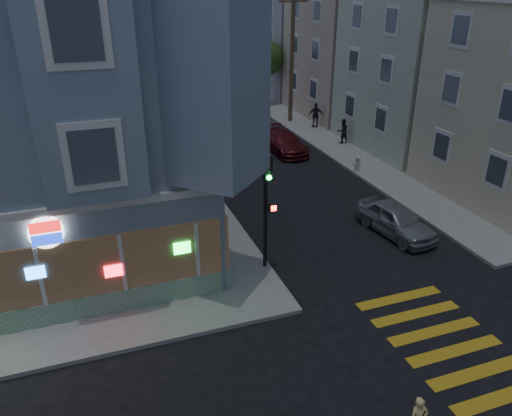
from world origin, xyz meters
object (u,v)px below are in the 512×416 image
utility_pole (292,57)px  parked_car_d (222,98)px  traffic_signal (267,193)px  fire_hydrant (358,163)px  pedestrian_b (316,115)px  parked_car_b (259,121)px  parked_car_a (396,220)px  pedestrian_a (343,131)px  parked_car_c (283,142)px  street_tree_near (265,58)px  street_tree_far (236,46)px

utility_pole → parked_car_d: 8.59m
traffic_signal → fire_hydrant: traffic_signal is taller
pedestrian_b → parked_car_b: (-3.93, 1.17, -0.39)m
parked_car_a → utility_pole: bearing=72.9°
utility_pole → fire_hydrant: utility_pole is taller
pedestrian_a → parked_car_b: (-3.93, 5.17, -0.30)m
parked_car_b → fire_hydrant: bearing=-80.4°
parked_car_c → street_tree_near: bearing=72.1°
traffic_signal → parked_car_d: bearing=77.2°
pedestrian_a → utility_pole: bearing=-82.6°
street_tree_near → pedestrian_b: 8.83m
pedestrian_b → parked_car_d: pedestrian_b is taller
fire_hydrant → parked_car_d: bearing=98.5°
parked_car_d → fire_hydrant: parked_car_d is taller
pedestrian_b → parked_car_b: size_ratio=0.45×
parked_car_a → parked_car_d: bearing=83.1°
parked_car_c → parked_car_d: parked_car_d is taller
street_tree_near → parked_car_a: (-3.12, -24.21, -3.27)m
utility_pole → parked_car_c: (-3.18, -6.33, -4.14)m
parked_car_d → traffic_signal: size_ratio=1.13×
parked_car_b → street_tree_near: bearing=63.4°
pedestrian_b → parked_car_a: pedestrian_b is taller
street_tree_near → parked_car_b: 8.46m
street_tree_far → parked_car_b: street_tree_far is taller
parked_car_a → parked_car_b: size_ratio=1.01×
street_tree_near → street_tree_far: same height
parked_car_b → pedestrian_a: bearing=-55.6°
parked_car_b → parked_car_d: 7.89m
parked_car_b → traffic_signal: (-6.25, -17.98, 2.54)m
traffic_signal → parked_car_c: bearing=64.6°
parked_car_d → traffic_signal: 26.61m
parked_car_c → traffic_signal: size_ratio=1.00×
pedestrian_b → fire_hydrant: (-1.70, -8.91, -0.43)m
pedestrian_b → parked_car_a: size_ratio=0.45×
traffic_signal → fire_hydrant: size_ratio=5.20×
parked_car_a → street_tree_near: bearing=74.7°
pedestrian_a → pedestrian_b: pedestrian_b is taller
pedestrian_a → parked_car_c: (-4.18, -0.03, -0.29)m
street_tree_far → traffic_signal: (-9.38, -33.11, -0.75)m
street_tree_near → parked_car_d: size_ratio=1.04×
pedestrian_a → parked_car_b: pedestrian_a is taller
parked_car_a → parked_car_d: (-0.48, 24.96, 0.04)m
pedestrian_a → traffic_signal: traffic_signal is taller
utility_pole → fire_hydrant: 11.99m
utility_pole → parked_car_a: (-2.92, -18.21, -4.13)m
parked_car_d → pedestrian_b: bearing=-59.7°
pedestrian_a → parked_car_b: bearing=-54.4°
parked_car_a → traffic_signal: traffic_signal is taller
parked_car_b → parked_car_d: parked_car_d is taller
traffic_signal → street_tree_near: bearing=69.3°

